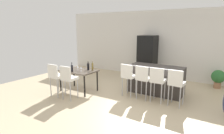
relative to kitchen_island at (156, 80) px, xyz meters
name	(u,v)px	position (x,y,z in m)	size (l,w,h in m)	color
ground_plane	(134,98)	(-0.42, -0.80, -0.46)	(10.00, 10.00, 0.00)	#C6B28E
back_wall	(164,45)	(-0.42, 2.16, 0.99)	(10.00, 0.12, 2.90)	silver
kitchen_island	(156,80)	(0.00, 0.00, 0.00)	(1.77, 0.76, 0.92)	#383330
bar_chair_left	(128,75)	(-0.64, -0.76, 0.24)	(0.43, 0.43, 1.05)	white
bar_chair_middle	(143,77)	(-0.13, -0.76, 0.24)	(0.43, 0.43, 1.05)	white
bar_chair_right	(158,79)	(0.32, -0.76, 0.24)	(0.40, 0.40, 1.05)	white
bar_chair_far	(176,82)	(0.84, -0.76, 0.24)	(0.43, 0.43, 1.05)	white
dining_table	(79,72)	(-2.31, -1.22, 0.20)	(1.21, 0.79, 0.74)	#4C4238
dining_chair_near	(56,75)	(-2.59, -1.98, 0.24)	(0.40, 0.40, 1.05)	white
dining_chair_far	(68,77)	(-2.04, -1.98, 0.24)	(0.41, 0.41, 1.05)	white
wine_bottle_corner	(93,67)	(-1.88, -1.00, 0.41)	(0.06, 0.06, 0.31)	brown
wine_bottle_end	(72,68)	(-2.33, -1.51, 0.40)	(0.07, 0.07, 0.31)	black
wine_bottle_middle	(88,66)	(-2.06, -1.01, 0.40)	(0.08, 0.08, 0.29)	black
wine_glass_left	(78,66)	(-2.35, -1.22, 0.40)	(0.07, 0.07, 0.17)	silver
wine_glass_right	(72,65)	(-2.62, -1.19, 0.40)	(0.07, 0.07, 0.17)	silver
wine_glass_far	(81,68)	(-2.13, -1.29, 0.40)	(0.07, 0.07, 0.17)	silver
refrigerator	(147,57)	(-1.00, 1.72, 0.46)	(0.72, 0.68, 1.84)	black
potted_plant	(218,77)	(1.74, 1.71, -0.06)	(0.47, 0.47, 0.67)	#996B4C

